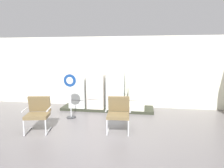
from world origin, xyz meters
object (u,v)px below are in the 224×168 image
at_px(armchair_left, 38,112).
at_px(sign_stand, 71,97).
at_px(refrigerator_3, 137,88).
at_px(refrigerator_2, 116,86).
at_px(armchair_right, 118,112).
at_px(refrigerator_0, 79,89).
at_px(refrigerator_1, 97,87).

relative_size(armchair_left, sign_stand, 0.65).
relative_size(refrigerator_3, armchair_left, 1.54).
xyz_separation_m(refrigerator_3, armchair_left, (-2.69, -2.38, -0.35)).
distance_m(refrigerator_2, armchair_right, 2.10).
height_order(refrigerator_0, refrigerator_2, refrigerator_2).
relative_size(refrigerator_2, armchair_right, 1.67).
bearing_deg(sign_stand, armchair_right, -27.39).
distance_m(armchair_left, sign_stand, 1.37).
distance_m(armchair_left, armchair_right, 2.28).
distance_m(refrigerator_2, refrigerator_3, 0.80).
xyz_separation_m(refrigerator_1, armchair_right, (1.11, -2.05, -0.34)).
height_order(refrigerator_3, armchair_right, refrigerator_3).
distance_m(refrigerator_1, sign_stand, 1.32).
bearing_deg(refrigerator_0, sign_stand, -86.15).
bearing_deg(refrigerator_1, refrigerator_3, -0.75).
xyz_separation_m(refrigerator_1, refrigerator_2, (0.75, -0.03, 0.07)).
bearing_deg(armchair_right, armchair_left, -171.07).
relative_size(refrigerator_2, sign_stand, 1.08).
bearing_deg(refrigerator_3, armchair_right, -102.30).
bearing_deg(refrigerator_2, refrigerator_3, 0.38).
bearing_deg(sign_stand, refrigerator_3, 26.86).
xyz_separation_m(refrigerator_1, refrigerator_3, (1.55, -0.02, 0.01)).
distance_m(refrigerator_1, refrigerator_3, 1.55).
xyz_separation_m(refrigerator_2, sign_stand, (-1.40, -1.11, -0.26)).
bearing_deg(refrigerator_3, refrigerator_0, 179.79).
distance_m(refrigerator_1, refrigerator_2, 0.76).
xyz_separation_m(refrigerator_3, sign_stand, (-2.20, -1.12, -0.19)).
bearing_deg(armchair_right, refrigerator_3, 77.70).
xyz_separation_m(refrigerator_3, armchair_right, (-0.44, -2.03, -0.35)).
xyz_separation_m(refrigerator_0, sign_stand, (0.08, -1.12, -0.10)).
relative_size(refrigerator_0, armchair_left, 1.38).
distance_m(refrigerator_0, refrigerator_3, 2.28).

